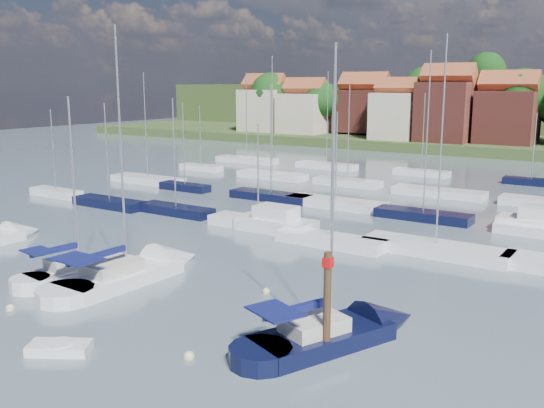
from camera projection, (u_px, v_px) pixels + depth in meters
The scene contains 12 objects.
ground at pixel (420, 201), 64.70m from camera, with size 260.00×260.00×0.00m, color #495863.
sailboat_left at pixel (85, 271), 39.37m from camera, with size 3.74×9.38×12.53m.
sailboat_centre at pixel (140, 271), 39.33m from camera, with size 3.79×12.79×17.17m.
sailboat_navy at pixel (342, 333), 29.59m from camera, with size 6.94×11.30×15.31m.
tender at pixel (60, 348), 28.18m from camera, with size 3.11×2.59×0.61m.
timber_piling at pixel (327, 325), 27.41m from camera, with size 0.40×0.40×7.26m.
buoy_b at pixel (10, 310), 33.50m from camera, with size 0.49×0.49×0.49m, color beige.
buoy_c at pixel (89, 304), 34.52m from camera, with size 0.53×0.53×0.53m, color #D85914.
buoy_d at pixel (189, 359), 27.64m from camera, with size 0.52×0.52×0.52m, color beige.
buoy_e at pixel (266, 293), 36.24m from camera, with size 0.47×0.47×0.47m, color beige.
buoy_f at pixel (277, 364), 27.13m from camera, with size 0.46×0.46×0.46m, color beige.
marina_field at pixel (421, 206), 59.62m from camera, with size 79.62×41.41×15.93m.
Camera 1 is at (21.86, -21.69, 12.34)m, focal length 40.00 mm.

